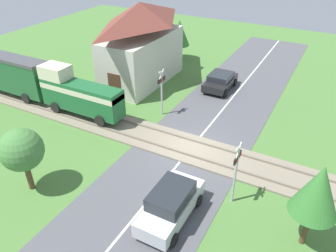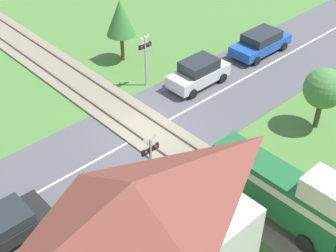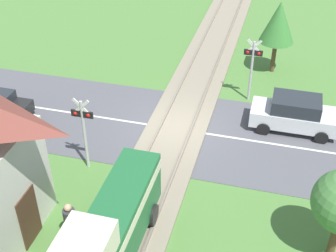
{
  "view_description": "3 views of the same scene",
  "coord_description": "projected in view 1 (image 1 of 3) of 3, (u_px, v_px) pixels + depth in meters",
  "views": [
    {
      "loc": [
        -14.51,
        -6.3,
        11.42
      ],
      "look_at": [
        0.0,
        1.5,
        1.2
      ],
      "focal_mm": 35.0,
      "sensor_mm": 36.0,
      "label": 1
    },
    {
      "loc": [
        12.37,
        14.85,
        15.0
      ],
      "look_at": [
        0.0,
        1.5,
        1.2
      ],
      "focal_mm": 50.0,
      "sensor_mm": 36.0,
      "label": 2
    },
    {
      "loc": [
        -4.23,
        17.24,
        12.59
      ],
      "look_at": [
        0.0,
        1.5,
        1.2
      ],
      "focal_mm": 50.0,
      "sensor_mm": 36.0,
      "label": 3
    }
  ],
  "objects": [
    {
      "name": "tree_by_station",
      "position": [
        179.0,
        33.0,
        31.1
      ],
      "size": [
        1.98,
        1.98,
        3.77
      ],
      "color": "brown",
      "rests_on": "ground_plane"
    },
    {
      "name": "train",
      "position": [
        35.0,
        80.0,
        23.39
      ],
      "size": [
        1.58,
        14.28,
        3.18
      ],
      "color": "#1E6033",
      "rests_on": "track_bed"
    },
    {
      "name": "crossing_signal_west_approach",
      "position": [
        236.0,
        167.0,
        14.71
      ],
      "size": [
        0.9,
        0.18,
        3.31
      ],
      "color": "#B7B7B7",
      "rests_on": "ground_plane"
    },
    {
      "name": "road_surface",
      "position": [
        190.0,
        149.0,
        19.41
      ],
      "size": [
        48.0,
        6.4,
        0.02
      ],
      "color": "#515156",
      "rests_on": "ground_plane"
    },
    {
      "name": "tree_roadside_hedge",
      "position": [
        22.0,
        150.0,
        15.37
      ],
      "size": [
        2.08,
        2.08,
        3.41
      ],
      "color": "brown",
      "rests_on": "ground_plane"
    },
    {
      "name": "station_building",
      "position": [
        141.0,
        45.0,
        26.13
      ],
      "size": [
        8.32,
        3.92,
        6.44
      ],
      "color": "beige",
      "rests_on": "ground_plane"
    },
    {
      "name": "track_bed",
      "position": [
        190.0,
        149.0,
        19.38
      ],
      "size": [
        2.8,
        48.0,
        0.24
      ],
      "color": "gray",
      "rests_on": "ground_plane"
    },
    {
      "name": "car_far_side",
      "position": [
        220.0,
        81.0,
        26.15
      ],
      "size": [
        3.61,
        1.96,
        1.32
      ],
      "color": "black",
      "rests_on": "ground_plane"
    },
    {
      "name": "pedestrian_by_station",
      "position": [
        108.0,
        99.0,
        23.36
      ],
      "size": [
        0.42,
        0.42,
        1.69
      ],
      "color": "#333338",
      "rests_on": "ground_plane"
    },
    {
      "name": "tree_beyond_track",
      "position": [
        318.0,
        191.0,
        12.25
      ],
      "size": [
        1.86,
        1.86,
        4.06
      ],
      "color": "brown",
      "rests_on": "ground_plane"
    },
    {
      "name": "crossing_signal_east_approach",
      "position": [
        162.0,
        87.0,
        21.9
      ],
      "size": [
        0.9,
        0.18,
        3.31
      ],
      "color": "#B7B7B7",
      "rests_on": "ground_plane"
    },
    {
      "name": "ground_plane",
      "position": [
        190.0,
        149.0,
        19.42
      ],
      "size": [
        60.0,
        60.0,
        0.0
      ],
      "primitive_type": "plane",
      "color": "#4C7A38"
    },
    {
      "name": "car_near_crossing",
      "position": [
        171.0,
        204.0,
        14.5
      ],
      "size": [
        3.94,
        1.79,
        1.66
      ],
      "color": "silver",
      "rests_on": "ground_plane"
    }
  ]
}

